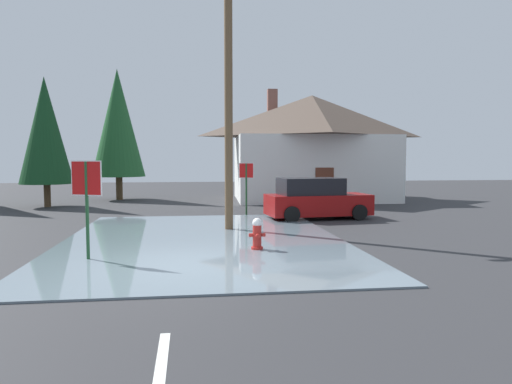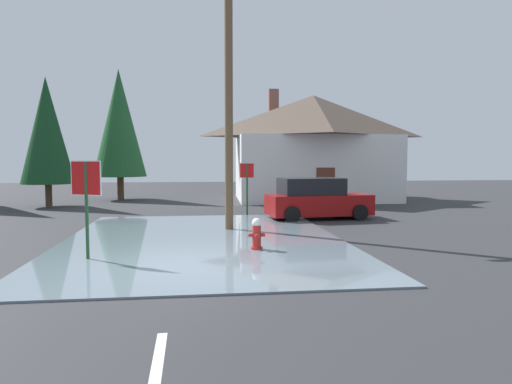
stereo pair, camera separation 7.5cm
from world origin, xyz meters
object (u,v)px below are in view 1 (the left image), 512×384
Objects in this scene: utility_pole at (228,93)px; house at (312,146)px; pine_tree_tall_left at (45,131)px; pine_tree_mid_left at (118,123)px; stop_sign_far at (246,178)px; stop_sign_near at (87,189)px; fire_hydrant at (257,235)px; parked_car at (316,199)px.

utility_pole is 13.30m from house.
pine_tree_tall_left is 0.85× the size of pine_tree_mid_left.
stop_sign_far is at bearing -26.00° from pine_tree_tall_left.
stop_sign_far is (4.86, 8.87, -0.14)m from stop_sign_near.
fire_hydrant is at bearing -94.34° from stop_sign_far.
stop_sign_near reaches higher than stop_sign_far.
stop_sign_far is at bearing 76.05° from utility_pole.
stop_sign_near reaches higher than parked_car.
pine_tree_mid_left is at bearing 127.93° from stop_sign_far.
pine_tree_mid_left reaches higher than fire_hydrant.
pine_tree_tall_left reaches higher than parked_car.
utility_pole is 3.96× the size of stop_sign_far.
house is (4.81, 7.41, 1.65)m from stop_sign_far.
fire_hydrant is at bearing -117.22° from parked_car.
utility_pole is at bearing 49.85° from stop_sign_near.
stop_sign_far reaches higher than fire_hydrant.
house is at bearing 76.92° from parked_car.
stop_sign_near is at bearing -120.71° from house.
utility_pole is 14.28m from pine_tree_mid_left.
pine_tree_mid_left is at bearing 96.22° from stop_sign_near.
stop_sign_far reaches higher than parked_car.
pine_tree_mid_left reaches higher than pine_tree_tall_left.
parked_car is 0.56× the size of pine_tree_mid_left.
pine_tree_mid_left is at bearing 52.45° from pine_tree_tall_left.
pine_tree_mid_left reaches higher than stop_sign_far.
stop_sign_far is at bearing 61.31° from stop_sign_near.
utility_pole is at bearing -46.63° from pine_tree_tall_left.
house is at bearing -6.30° from pine_tree_mid_left.
stop_sign_near is 17.89m from pine_tree_mid_left.
stop_sign_far is (1.10, 4.42, -3.09)m from utility_pole.
parked_car is at bearing 62.78° from fire_hydrant.
pine_tree_tall_left is (-14.59, -2.64, 0.65)m from house.
fire_hydrant is 16.24m from pine_tree_tall_left.
pine_tree_tall_left is at bearing 152.39° from parked_car.
parked_car is 14.59m from pine_tree_mid_left.
pine_tree_mid_left is at bearing 132.18° from parked_car.
house is 11.73m from pine_tree_mid_left.
pine_tree_mid_left is at bearing 110.03° from fire_hydrant.
parked_car is 14.41m from pine_tree_tall_left.
house is 1.29× the size of pine_tree_mid_left.
stop_sign_near is 18.99m from house.
parked_car is at bearing -33.07° from stop_sign_far.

